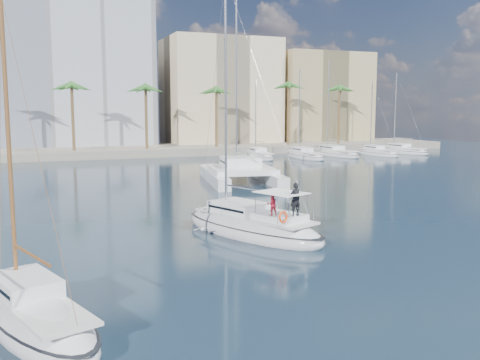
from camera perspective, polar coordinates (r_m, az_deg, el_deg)
name	(u,v)px	position (r m, az deg, el deg)	size (l,w,h in m)	color
ground	(272,248)	(28.56, 3.41, -7.26)	(160.00, 160.00, 0.00)	black
quay	(108,152)	(87.04, -13.87, 2.96)	(120.00, 14.00, 1.20)	gray
building_modern	(22,69)	(98.21, -22.19, 10.95)	(42.00, 16.00, 28.00)	silver
building_beige	(220,94)	(100.83, -2.14, 9.12)	(20.00, 14.00, 20.00)	beige
building_tan_right	(319,100)	(107.41, 8.45, 8.42)	(18.00, 12.00, 18.00)	tan
palm_centre	(110,89)	(82.87, -13.70, 9.44)	(3.60, 3.60, 12.30)	brown
palm_right	(311,91)	(93.92, 7.59, 9.35)	(3.60, 3.60, 12.30)	brown
main_sloop	(252,226)	(31.39, 1.25, -4.93)	(7.06, 11.09, 15.74)	silver
small_sloop	(35,317)	(19.59, -21.06, -13.53)	(5.10, 8.67, 11.88)	silver
catamaran	(241,170)	(53.90, 0.06, 1.06)	(8.88, 14.19, 19.11)	silver
seagull	(202,229)	(30.70, -4.06, -5.25)	(1.05, 0.45, 0.19)	silver
moored_yacht_a	(260,159)	(79.01, 2.12, 2.29)	(2.72, 9.35, 11.90)	silver
moored_yacht_b	(305,158)	(80.08, 6.96, 2.31)	(3.14, 10.78, 13.72)	silver
moored_yacht_c	(336,156)	(85.07, 10.17, 2.55)	(3.55, 12.21, 15.54)	silver
moored_yacht_d	(378,156)	(87.04, 14.51, 2.54)	(2.72, 9.35, 11.90)	silver
moored_yacht_e	(403,153)	(92.57, 17.03, 2.74)	(3.14, 10.78, 13.72)	silver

